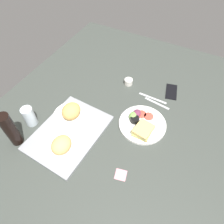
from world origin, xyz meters
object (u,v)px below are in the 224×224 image
object	(u,v)px
serving_tray	(69,133)
espresso_cup	(128,82)
fork	(157,103)
cell_phone	(171,91)
plate_with_salad	(141,124)
knife	(153,98)
soda_bottle	(11,130)
bread_plate_near	(63,146)
drinking_glass	(29,116)
sticky_note	(121,175)
bread_plate_far	(71,113)

from	to	relation	value
serving_tray	espresso_cup	xyz separation A→B (cm)	(53.04, -13.02, 1.20)
fork	cell_phone	world-z (taller)	cell_phone
plate_with_salad	knife	world-z (taller)	plate_with_salad
soda_bottle	cell_phone	distance (cm)	100.43
espresso_cup	plate_with_salad	bearing A→B (deg)	-143.33
serving_tray	knife	bearing A→B (deg)	-34.55
knife	cell_phone	bearing A→B (deg)	-126.93
soda_bottle	espresso_cup	world-z (taller)	soda_bottle
bread_plate_near	soda_bottle	size ratio (longest dim) A/B	0.87
drinking_glass	fork	size ratio (longest dim) A/B	0.73
sticky_note	knife	bearing A→B (deg)	4.06
knife	plate_with_salad	bearing A→B (deg)	95.46
bread_plate_near	sticky_note	bearing A→B (deg)	-86.23
fork	plate_with_salad	bearing A→B (deg)	90.97
serving_tray	espresso_cup	size ratio (longest dim) A/B	8.04
drinking_glass	fork	world-z (taller)	drinking_glass
bread_plate_near	bread_plate_far	size ratio (longest dim) A/B	0.90
soda_bottle	fork	world-z (taller)	soda_bottle
soda_bottle	sticky_note	xyz separation A→B (cm)	(8.86, -59.13, -11.07)
fork	knife	world-z (taller)	same
drinking_glass	knife	world-z (taller)	drinking_glass
espresso_cup	cell_phone	size ratio (longest dim) A/B	0.39
bread_plate_near	espresso_cup	distance (cm)	64.15
knife	sticky_note	distance (cm)	56.29
fork	drinking_glass	bearing A→B (deg)	46.38
bread_plate_near	knife	bearing A→B (deg)	-26.07
cell_phone	sticky_note	xyz separation A→B (cm)	(-67.58, 5.13, -0.34)
bread_plate_near	sticky_note	xyz separation A→B (cm)	(2.14, -32.50, -5.11)
fork	espresso_cup	bearing A→B (deg)	-11.29
bread_plate_far	soda_bottle	xyz separation A→B (cm)	(-27.21, 17.72, 5.88)
plate_with_salad	soda_bottle	size ratio (longest dim) A/B	1.24
bread_plate_far	fork	bearing A→B (deg)	-49.98
espresso_cup	knife	bearing A→B (deg)	-104.64
plate_with_salad	knife	distance (cm)	23.77
bread_plate_near	sticky_note	size ratio (longest dim) A/B	3.44
drinking_glass	serving_tray	bearing A→B (deg)	-80.94
drinking_glass	espresso_cup	xyz separation A→B (cm)	(56.80, -36.67, -4.23)
fork	sticky_note	world-z (taller)	fork
bread_plate_far	sticky_note	world-z (taller)	bread_plate_far
serving_tray	fork	world-z (taller)	serving_tray
soda_bottle	espresso_cup	size ratio (longest dim) A/B	3.97
bread_plate_far	plate_with_salad	world-z (taller)	bread_plate_far
serving_tray	sticky_note	world-z (taller)	serving_tray
espresso_cup	cell_phone	distance (cm)	29.73
bread_plate_near	cell_phone	distance (cm)	79.37
knife	serving_tray	bearing A→B (deg)	57.08
drinking_glass	knife	size ratio (longest dim) A/B	0.66
bread_plate_near	bread_plate_far	bearing A→B (deg)	23.51
plate_with_salad	espresso_cup	size ratio (longest dim) A/B	4.94
bread_plate_far	cell_phone	distance (cm)	67.92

